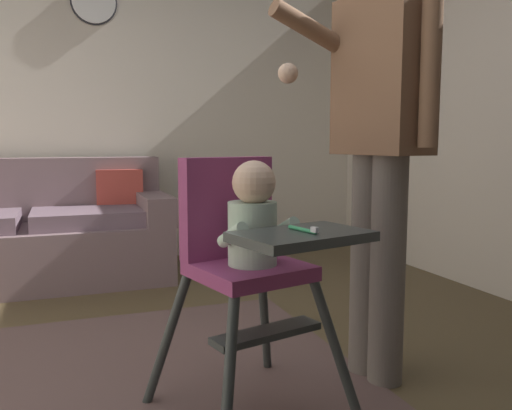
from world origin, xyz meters
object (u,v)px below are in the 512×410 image
(high_chair, at_px, (249,240))
(wall_clock, at_px, (93,2))
(adult_standing, at_px, (380,141))
(couch, at_px, (28,235))

(high_chair, relative_size, wall_clock, 2.63)
(adult_standing, xyz_separation_m, wall_clock, (-0.91, 2.61, 1.08))
(couch, bearing_deg, high_chair, 20.65)
(couch, relative_size, adult_standing, 1.12)
(couch, xyz_separation_m, adult_standing, (1.43, -2.13, 0.65))
(couch, height_order, high_chair, high_chair)
(couch, relative_size, wall_clock, 5.48)
(high_chair, bearing_deg, wall_clock, 172.93)
(couch, bearing_deg, adult_standing, 33.86)
(couch, bearing_deg, wall_clock, 132.27)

